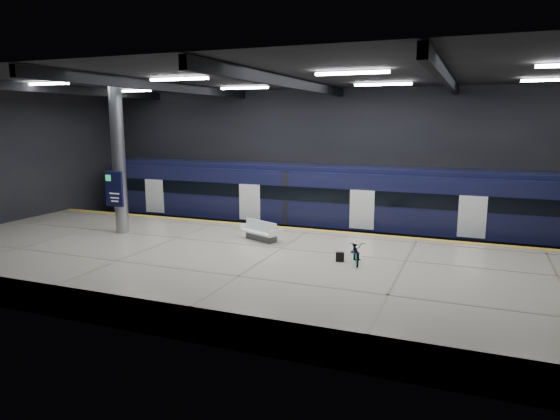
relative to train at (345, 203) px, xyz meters
The scene contains 10 objects.
ground 5.95m from the train, 100.12° to the right, with size 30.00×30.00×0.00m, color black.
room_shell 6.67m from the train, 100.14° to the right, with size 30.10×16.10×8.05m.
platform 8.20m from the train, 97.00° to the right, with size 30.00×11.00×1.10m, color beige.
safety_strip 3.07m from the train, 109.66° to the right, with size 30.00×0.40×0.01m, color gold.
rails 2.21m from the train, behind, with size 30.00×1.52×0.16m.
train is the anchor object (origin of this frame).
bench 6.03m from the train, 112.80° to the right, with size 2.13×1.55×0.87m.
bicycle 7.90m from the train, 72.67° to the right, with size 0.58×1.67×0.88m, color #99999E.
pannier_bag 7.77m from the train, 76.92° to the right, with size 0.30×0.18×0.35m, color black.
info_column 11.36m from the train, 144.01° to the right, with size 0.90×0.78×6.90m.
Camera 1 is at (7.25, -19.47, 6.27)m, focal length 32.00 mm.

